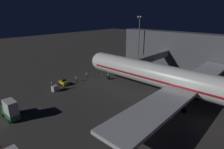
% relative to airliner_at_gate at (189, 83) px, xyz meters
% --- Properties ---
extents(ground_plane, '(320.00, 320.00, 0.00)m').
position_rel_airliner_at_gate_xyz_m(ground_plane, '(-0.00, -7.97, -5.65)').
color(ground_plane, '#383533').
extents(airliner_at_gate, '(55.13, 67.51, 19.08)m').
position_rel_airliner_at_gate_xyz_m(airliner_at_gate, '(0.00, 0.00, 0.00)').
color(airliner_at_gate, silver).
rests_on(airliner_at_gate, ground_plane).
extents(jet_bridge, '(25.70, 3.40, 7.29)m').
position_rel_airliner_at_gate_xyz_m(jet_bridge, '(-13.58, -20.50, 0.11)').
color(jet_bridge, '#9E9E99').
rests_on(jet_bridge, ground_plane).
extents(terminal_wall, '(6.00, 80.00, 14.27)m').
position_rel_airliner_at_gate_xyz_m(terminal_wall, '(-31.00, -1.50, 1.48)').
color(terminal_wall, '#4C4F54').
rests_on(terminal_wall, ground_plane).
extents(apron_floodlight_mast, '(2.90, 0.50, 20.26)m').
position_rel_airliner_at_gate_xyz_m(apron_floodlight_mast, '(-25.50, -32.39, 5.95)').
color(apron_floodlight_mast, '#59595E').
rests_on(apron_floodlight_mast, ground_plane).
extents(catering_truck, '(2.36, 5.13, 4.31)m').
position_rel_airliner_at_gate_xyz_m(catering_truck, '(31.73, -25.10, -3.54)').
color(catering_truck, '#287038').
rests_on(catering_truck, ground_plane).
extents(baggage_tug_lead, '(1.86, 2.80, 1.95)m').
position_rel_airliner_at_gate_xyz_m(baggage_tug_lead, '(13.30, -33.59, -4.87)').
color(baggage_tug_lead, yellow).
rests_on(baggage_tug_lead, ground_plane).
extents(baggage_container_mid_row, '(1.52, 1.54, 1.65)m').
position_rel_airliner_at_gate_xyz_m(baggage_container_mid_row, '(17.66, -31.25, -4.83)').
color(baggage_container_mid_row, '#B7BABF').
rests_on(baggage_container_mid_row, ground_plane).
extents(ground_crew_by_belt_loader, '(0.40, 0.40, 1.68)m').
position_rel_airliner_at_gate_xyz_m(ground_crew_by_belt_loader, '(16.43, -35.01, -4.73)').
color(ground_crew_by_belt_loader, black).
rests_on(ground_crew_by_belt_loader, ground_plane).
extents(ground_crew_marshaller_fwd, '(0.40, 0.40, 1.82)m').
position_rel_airliner_at_gate_xyz_m(ground_crew_marshaller_fwd, '(8.77, -32.98, -4.65)').
color(ground_crew_marshaller_fwd, black).
rests_on(ground_crew_marshaller_fwd, ground_plane).
extents(ground_crew_under_port_wing, '(0.40, 0.40, 1.77)m').
position_rel_airliner_at_gate_xyz_m(ground_crew_under_port_wing, '(3.67, -33.80, -4.68)').
color(ground_crew_under_port_wing, black).
rests_on(ground_crew_under_port_wing, ground_plane).
extents(ground_crew_by_tug, '(0.40, 0.40, 1.90)m').
position_rel_airliner_at_gate_xyz_m(ground_crew_by_tug, '(15.14, -30.42, -4.60)').
color(ground_crew_by_tug, black).
rests_on(ground_crew_by_tug, ground_plane).
extents(traffic_cone_nose_port, '(0.36, 0.36, 0.55)m').
position_rel_airliner_at_gate_xyz_m(traffic_cone_nose_port, '(-2.20, -32.26, -5.38)').
color(traffic_cone_nose_port, orange).
rests_on(traffic_cone_nose_port, ground_plane).
extents(traffic_cone_nose_starboard, '(0.36, 0.36, 0.55)m').
position_rel_airliner_at_gate_xyz_m(traffic_cone_nose_starboard, '(2.20, -32.26, -5.38)').
color(traffic_cone_nose_starboard, orange).
rests_on(traffic_cone_nose_starboard, ground_plane).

